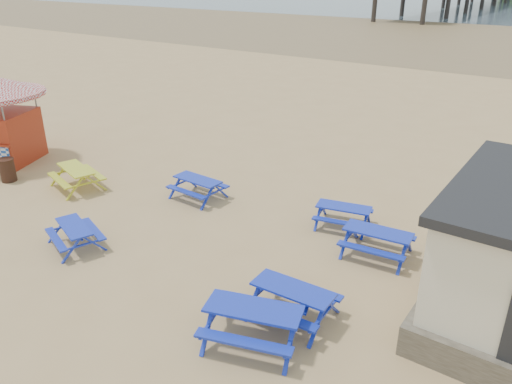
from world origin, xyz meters
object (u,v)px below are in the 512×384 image
Objects in this scene: picnic_table_blue_a at (198,188)px; litter_bin at (7,170)px; picnic_table_yellow at (77,178)px; picnic_table_blue_b at (377,243)px.

picnic_table_blue_a is 2.04× the size of litter_bin.
picnic_table_blue_a is 0.81× the size of picnic_table_yellow.
picnic_table_blue_b is 0.89× the size of picnic_table_yellow.
litter_bin is (-6.76, -2.86, 0.08)m from picnic_table_blue_a.
picnic_table_blue_b reaches higher than picnic_table_blue_a.
picnic_table_blue_b is at bearing 25.80° from picnic_table_yellow.
picnic_table_blue_b is 13.51m from litter_bin.
litter_bin is at bearing -173.81° from picnic_table_blue_b.
picnic_table_blue_b is 2.24× the size of litter_bin.
picnic_table_yellow is at bearing -153.64° from picnic_table_blue_a.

